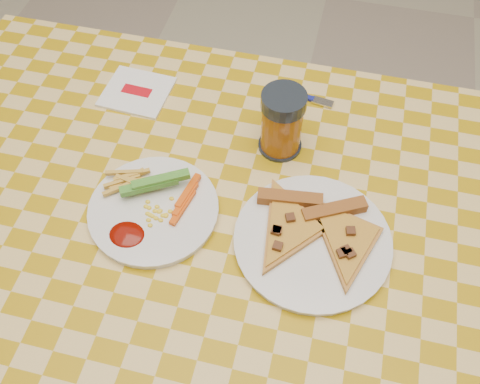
% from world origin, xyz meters
% --- Properties ---
extents(ground, '(8.00, 8.00, 0.00)m').
position_xyz_m(ground, '(0.00, 0.00, 0.00)').
color(ground, beige).
rests_on(ground, ground).
extents(table, '(1.28, 0.88, 0.76)m').
position_xyz_m(table, '(0.00, 0.00, 0.68)').
color(table, silver).
rests_on(table, ground).
extents(plate_left, '(0.27, 0.27, 0.01)m').
position_xyz_m(plate_left, '(-0.14, 0.01, 0.76)').
color(plate_left, white).
rests_on(plate_left, table).
extents(plate_right, '(0.30, 0.30, 0.01)m').
position_xyz_m(plate_right, '(0.13, 0.01, 0.76)').
color(plate_right, white).
rests_on(plate_right, table).
extents(fries_veggies, '(0.18, 0.16, 0.04)m').
position_xyz_m(fries_veggies, '(-0.15, 0.03, 0.78)').
color(fries_veggies, gold).
rests_on(fries_veggies, plate_left).
extents(pizza_slices, '(0.28, 0.25, 0.02)m').
position_xyz_m(pizza_slices, '(0.13, 0.03, 0.78)').
color(pizza_slices, '#BE7A3A').
rests_on(pizza_slices, plate_right).
extents(drink_glass, '(0.08, 0.08, 0.13)m').
position_xyz_m(drink_glass, '(0.04, 0.21, 0.82)').
color(drink_glass, black).
rests_on(drink_glass, table).
extents(napkin, '(0.13, 0.12, 0.01)m').
position_xyz_m(napkin, '(-0.26, 0.27, 0.76)').
color(napkin, white).
rests_on(napkin, table).
extents(fork, '(0.13, 0.04, 0.01)m').
position_xyz_m(fork, '(0.06, 0.34, 0.76)').
color(fork, navy).
rests_on(fork, table).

